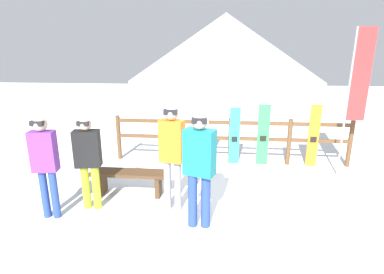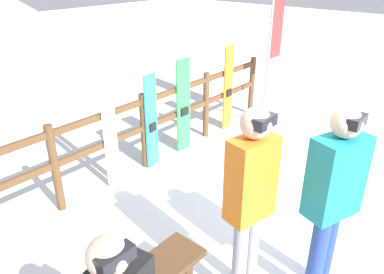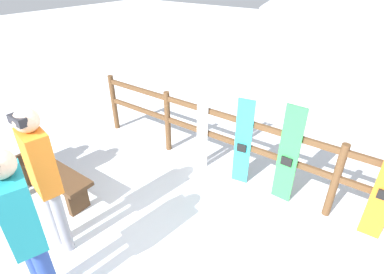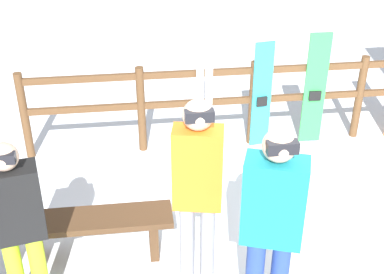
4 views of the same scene
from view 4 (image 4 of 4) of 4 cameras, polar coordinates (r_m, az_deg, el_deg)
The scene contains 9 objects.
ground_plane at distance 5.33m, azimuth 11.17°, elevation -11.64°, with size 40.00×40.00×0.00m, color white.
fence at distance 6.62m, azimuth 6.54°, elevation 4.42°, with size 5.61×0.10×1.10m.
bench at distance 5.01m, azimuth -10.44°, elevation -9.46°, with size 1.44×0.36×0.47m.
person_black at distance 4.30m, azimuth -18.18°, elevation -8.41°, with size 0.45×0.30×1.59m.
person_teal at distance 3.95m, azimuth 8.56°, elevation -8.72°, with size 0.50×0.38×1.78m.
person_orange at distance 4.21m, azimuth 0.60°, elevation -4.98°, with size 0.42×0.29×1.80m.
ski_pair_white at distance 6.37m, azimuth 1.34°, elevation 5.62°, with size 0.20×0.02×1.74m.
snowboard_cyan at distance 6.58m, azimuth 7.46°, elevation 4.38°, with size 0.24×0.08×1.37m.
snowboard_green at distance 6.76m, azimuth 12.98°, elevation 4.92°, with size 0.27×0.06×1.45m.
Camera 4 is at (-1.50, -3.75, 3.48)m, focal length 50.00 mm.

